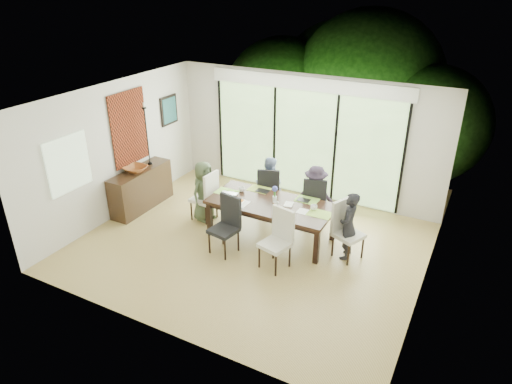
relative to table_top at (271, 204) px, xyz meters
The scene contains 62 objects.
floor 0.88m from the table_top, 109.94° to the right, with size 6.00×5.00×0.01m, color olive.
ceiling 2.08m from the table_top, 109.94° to the right, with size 6.00×5.00×0.01m, color white.
wall_back 2.12m from the table_top, 95.14° to the left, with size 6.00×0.02×2.70m, color beige.
wall_front 3.08m from the table_top, 93.44° to the right, with size 6.00×0.02×2.70m, color silver.
wall_left 3.30m from the table_top, behind, with size 0.02×5.00×2.70m, color beige.
wall_right 2.95m from the table_top, ahead, with size 0.02×5.00×2.70m, color silver.
glass_doors 2.04m from the table_top, 95.24° to the left, with size 4.20×0.02×2.30m, color #598C3F.
blinds_header 2.67m from the table_top, 95.27° to the left, with size 4.40×0.06×0.28m, color white.
mullion_a 3.05m from the table_top, 139.30° to the left, with size 0.05×0.04×2.30m, color black.
mullion_b 2.21m from the table_top, 114.18° to the left, with size 0.05×0.04×2.30m, color black.
mullion_c 2.09m from the table_top, 75.18° to the left, with size 0.05×0.04×2.30m, color black.
mullion_d 2.79m from the table_top, 45.63° to the left, with size 0.05×0.04×2.30m, color black.
side_window 3.67m from the table_top, 151.68° to the right, with size 0.02×0.90×1.00m, color #8CAD7F.
deck 3.00m from the table_top, 93.57° to the left, with size 6.00×1.80×0.10m, color #4E3121.
rail_top 3.71m from the table_top, 92.80° to the left, with size 6.00×0.08×0.06m, color brown.
foliage_left 5.16m from the table_top, 112.84° to the left, with size 3.20×3.20×3.20m, color #14380F.
foliage_mid 5.42m from the table_top, 87.63° to the left, with size 4.00×4.00×4.00m, color #14380F.
foliage_right 4.97m from the table_top, 65.84° to the left, with size 2.80×2.80×2.80m, color #14380F.
foliage_far 6.12m from the table_top, 97.41° to the left, with size 3.60×3.60×3.60m, color #14380F.
table_top is the anchor object (origin of this frame).
table_apron 0.09m from the table_top, behind, with size 2.11×0.86×0.10m, color black.
table_leg_fl 1.22m from the table_top, 158.29° to the right, with size 0.09×0.09×0.66m, color black.
table_leg_fr 1.22m from the table_top, 21.71° to the right, with size 0.09×0.09×0.66m, color black.
table_leg_bl 1.22m from the table_top, 158.29° to the left, with size 0.09×0.09×0.66m, color black.
table_leg_br 1.22m from the table_top, 21.71° to the left, with size 0.09×0.09×0.66m, color black.
chair_left_end 1.51m from the table_top, behind, with size 0.44×0.44×1.06m, color white, non-canonical shape.
chair_right_end 1.51m from the table_top, ahead, with size 0.44×0.44×1.06m, color beige, non-canonical shape.
chair_far_left 0.98m from the table_top, 117.90° to the left, with size 0.44×0.44×1.06m, color black, non-canonical shape.
chair_far_right 1.03m from the table_top, 57.09° to the left, with size 0.44×0.44×1.06m, color black, non-canonical shape.
chair_near_left 1.02m from the table_top, 119.89° to the right, with size 0.44×0.44×1.06m, color black, non-canonical shape.
chair_near_right 1.02m from the table_top, 60.11° to the right, with size 0.44×0.44×1.06m, color silver, non-canonical shape.
person_left_end 1.48m from the table_top, behind, with size 0.58×0.36×1.24m, color #414F34.
person_right_end 1.48m from the table_top, ahead, with size 0.58×0.36×1.24m, color black.
person_far_left 0.95m from the table_top, 118.47° to the left, with size 0.58×0.36×1.24m, color #7687AB.
person_far_right 1.00m from the table_top, 56.47° to the left, with size 0.58×0.36×1.24m, color #261D2C.
placemat_left 0.95m from the table_top, behind, with size 0.42×0.31×0.01m, color #80BA42.
placemat_right 0.95m from the table_top, ahead, with size 0.42×0.31×0.01m, color #88B03E.
placemat_far_l 0.60m from the table_top, 138.37° to the left, with size 0.42×0.31×0.01m, color #94AA3C.
placemat_far_r 0.68m from the table_top, 36.03° to the left, with size 0.42×0.31×0.01m, color #75A63B.
placemat_paper 0.63m from the table_top, 151.39° to the right, with size 0.42×0.31×0.01m, color white.
tablet_far_l 0.50m from the table_top, 135.00° to the left, with size 0.25×0.17×0.01m, color black.
tablet_far_r 0.61m from the table_top, 34.99° to the left, with size 0.23×0.16×0.01m, color black.
papers 0.70m from the table_top, ahead, with size 0.29×0.21×0.00m, color white.
platter_base 0.63m from the table_top, 151.39° to the right, with size 0.25×0.25×0.02m, color white.
platter_snacks 0.63m from the table_top, 151.39° to the right, with size 0.19×0.19×0.01m, color orange.
vase 0.11m from the table_top, 45.00° to the left, with size 0.08×0.08×0.12m, color silver.
hyacinth_stems 0.21m from the table_top, 45.00° to the left, with size 0.04×0.04×0.15m, color #337226.
hyacinth_blooms 0.31m from the table_top, 45.00° to the left, with size 0.11×0.11×0.11m, color #4950B6.
laptop 0.86m from the table_top, behind, with size 0.32×0.20×0.02m, color silver.
cup_a 0.72m from the table_top, 167.91° to the left, with size 0.12×0.12×0.09m, color white.
cup_b 0.19m from the table_top, 33.69° to the right, with size 0.10×0.10×0.09m, color white.
cup_c 0.81m from the table_top, ahead, with size 0.12×0.12×0.09m, color white.
book 0.26m from the table_top, 11.31° to the left, with size 0.16×0.22×0.02m, color white.
sideboard 2.96m from the table_top, behind, with size 0.43×1.53×0.86m, color black.
bowl 2.96m from the table_top, behind, with size 0.46×0.46×0.11m, color brown.
candlestick_base 2.95m from the table_top, behind, with size 0.10×0.10×0.04m, color black.
candlestick_shaft 3.05m from the table_top, behind, with size 0.02×0.02×1.20m, color black.
candlestick_pan 3.26m from the table_top, behind, with size 0.10×0.10×0.03m, color black.
candle 3.28m from the table_top, behind, with size 0.03×0.03×0.10m, color silver.
tapestry 3.31m from the table_top, behind, with size 0.02×1.00×1.50m, color maroon.
art_frame 3.53m from the table_top, 159.12° to the left, with size 0.03×0.55×0.65m, color black.
art_canvas 3.52m from the table_top, 159.00° to the left, with size 0.01×0.45×0.55m, color #17464A.
Camera 1 is at (3.41, -6.23, 4.54)m, focal length 32.00 mm.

